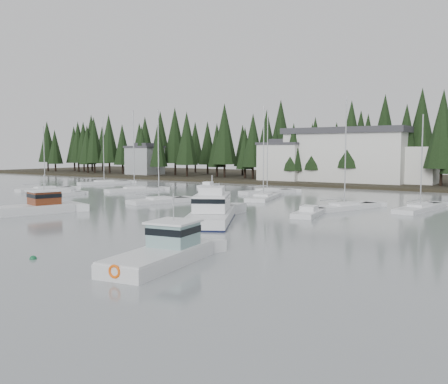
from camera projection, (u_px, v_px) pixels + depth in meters
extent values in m
cube|color=black|center=(392.00, 181.00, 111.38)|extent=(240.00, 54.00, 1.00)
cube|color=silver|center=(283.00, 162.00, 106.34)|extent=(9.00, 7.00, 7.50)
cube|color=#38383D|center=(283.00, 144.00, 106.01)|extent=(9.54, 7.42, 0.50)
cube|color=#38383D|center=(283.00, 141.00, 105.96)|extent=(4.95, 3.85, 0.80)
cube|color=#999EA0|center=(145.00, 161.00, 131.63)|extent=(8.00, 7.00, 7.00)
cube|color=#38383D|center=(145.00, 147.00, 131.31)|extent=(8.48, 7.42, 0.50)
cube|color=#38383D|center=(145.00, 145.00, 131.26)|extent=(4.40, 3.85, 0.80)
cube|color=silver|center=(347.00, 157.00, 101.39)|extent=(24.00, 10.00, 10.00)
cube|color=#38383D|center=(347.00, 131.00, 100.95)|extent=(25.00, 11.00, 1.20)
cube|color=silver|center=(410.00, 165.00, 96.41)|extent=(10.00, 8.00, 7.00)
cube|color=silver|center=(27.00, 213.00, 53.85)|extent=(5.56, 10.09, 1.38)
cube|color=silver|center=(27.00, 206.00, 53.79)|extent=(5.45, 9.89, 0.13)
cube|color=#4E230F|center=(44.00, 198.00, 54.97)|extent=(3.27, 3.45, 1.49)
cube|color=white|center=(44.00, 191.00, 54.91)|extent=(3.68, 3.91, 0.13)
cube|color=black|center=(44.00, 195.00, 54.95)|extent=(3.35, 3.52, 0.43)
cylinder|color=#A5A8AD|center=(44.00, 183.00, 54.83)|extent=(0.08, 0.08, 1.70)
cube|color=black|center=(19.00, 212.00, 55.88)|extent=(2.11, 3.62, 0.59)
cube|color=silver|center=(211.00, 220.00, 47.71)|extent=(9.05, 12.28, 1.74)
cube|color=black|center=(211.00, 222.00, 47.72)|extent=(9.12, 12.35, 0.24)
cube|color=white|center=(212.00, 202.00, 48.16)|extent=(5.68, 6.93, 1.58)
cube|color=black|center=(212.00, 198.00, 48.13)|extent=(5.77, 7.01, 0.44)
cube|color=white|center=(212.00, 190.00, 48.07)|extent=(3.46, 3.80, 0.71)
cylinder|color=#A5A8AD|center=(212.00, 181.00, 47.99)|extent=(0.10, 0.10, 1.20)
cube|color=silver|center=(159.00, 264.00, 29.70)|extent=(4.36, 8.94, 1.39)
cube|color=silver|center=(159.00, 251.00, 29.64)|extent=(4.27, 8.76, 0.13)
cube|color=#789E9D|center=(174.00, 234.00, 31.13)|extent=(2.85, 2.94, 1.50)
cube|color=white|center=(174.00, 222.00, 31.06)|extent=(3.20, 3.33, 0.13)
cube|color=black|center=(174.00, 230.00, 31.10)|extent=(2.91, 2.99, 0.43)
cylinder|color=#A5A8AD|center=(173.00, 207.00, 30.98)|extent=(0.08, 0.08, 1.71)
torus|color=#F2590C|center=(114.00, 272.00, 25.79)|extent=(0.76, 0.27, 0.75)
cube|color=silver|center=(420.00, 210.00, 57.18)|extent=(3.60, 11.08, 1.05)
cube|color=white|center=(420.00, 205.00, 57.13)|extent=(2.09, 3.86, 0.30)
cylinder|color=#A5A8AD|center=(422.00, 160.00, 56.71)|extent=(0.14, 0.14, 10.41)
cube|color=silver|center=(104.00, 184.00, 101.52)|extent=(6.10, 10.71, 1.05)
cube|color=white|center=(104.00, 181.00, 101.47)|extent=(2.96, 3.97, 0.30)
cylinder|color=#A5A8AD|center=(103.00, 150.00, 100.94)|extent=(0.14, 0.14, 12.96)
cube|color=silver|center=(267.00, 194.00, 79.41)|extent=(6.09, 9.80, 1.05)
cube|color=white|center=(267.00, 190.00, 79.35)|extent=(2.98, 3.70, 0.30)
cylinder|color=#A5A8AD|center=(267.00, 150.00, 78.83)|extent=(0.14, 0.14, 12.80)
cube|color=silver|center=(344.00, 209.00, 58.23)|extent=(5.81, 10.40, 1.05)
cube|color=white|center=(344.00, 204.00, 58.18)|extent=(2.83, 3.84, 0.30)
cylinder|color=#A5A8AD|center=(345.00, 151.00, 57.67)|extent=(0.14, 0.14, 12.49)
cube|color=silver|center=(159.00, 203.00, 65.46)|extent=(5.13, 8.78, 1.05)
cube|color=white|center=(159.00, 198.00, 65.41)|extent=(2.73, 3.28, 0.30)
cylinder|color=#A5A8AD|center=(158.00, 154.00, 64.93)|extent=(0.14, 0.14, 11.62)
cube|color=silver|center=(263.00, 199.00, 70.41)|extent=(5.56, 10.42, 1.05)
cube|color=white|center=(263.00, 195.00, 70.35)|extent=(2.88, 3.83, 0.30)
cylinder|color=#A5A8AD|center=(264.00, 151.00, 69.84)|extent=(0.14, 0.14, 12.53)
cube|color=silver|center=(45.00, 191.00, 84.33)|extent=(4.41, 9.65, 1.05)
cube|color=white|center=(45.00, 187.00, 84.28)|extent=(2.42, 3.47, 0.30)
cylinder|color=#A5A8AD|center=(44.00, 157.00, 83.85)|extent=(0.14, 0.14, 10.46)
cube|color=silver|center=(134.00, 191.00, 83.60)|extent=(5.76, 10.02, 1.05)
cube|color=white|center=(134.00, 188.00, 83.55)|extent=(2.82, 3.73, 0.30)
cylinder|color=#A5A8AD|center=(134.00, 150.00, 83.02)|extent=(0.14, 0.14, 12.92)
cube|color=silver|center=(63.00, 195.00, 75.54)|extent=(3.29, 6.48, 0.90)
cube|color=white|center=(63.00, 191.00, 75.48)|extent=(1.83, 2.22, 0.55)
cube|color=silver|center=(309.00, 215.00, 52.55)|extent=(3.30, 6.89, 0.90)
cube|color=white|center=(309.00, 208.00, 52.49)|extent=(1.84, 2.34, 0.55)
cube|color=silver|center=(208.00, 187.00, 92.62)|extent=(3.42, 5.83, 0.90)
cube|color=white|center=(208.00, 183.00, 92.56)|extent=(1.87, 2.05, 0.55)
sphere|color=#145933|center=(33.00, 259.00, 31.44)|extent=(0.46, 0.46, 0.46)
sphere|color=black|center=(151.00, 272.00, 28.18)|extent=(0.36, 0.36, 0.36)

